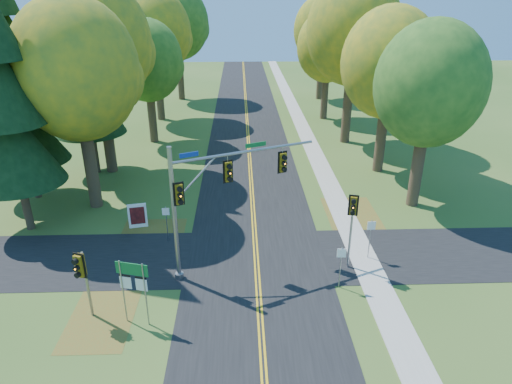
{
  "coord_description": "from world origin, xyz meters",
  "views": [
    {
      "loc": [
        -0.81,
        -20.61,
        14.23
      ],
      "look_at": [
        0.07,
        4.11,
        3.2
      ],
      "focal_mm": 32.0,
      "sensor_mm": 36.0,
      "label": 1
    }
  ],
  "objects_px": {
    "traffic_mast": "(212,191)",
    "east_signal_pole": "(352,214)",
    "info_kiosk": "(138,216)",
    "route_sign_cluster": "(133,280)"
  },
  "relations": [
    {
      "from": "traffic_mast",
      "to": "east_signal_pole",
      "type": "relative_size",
      "value": 1.67
    },
    {
      "from": "info_kiosk",
      "to": "east_signal_pole",
      "type": "bearing_deg",
      "value": -34.52
    },
    {
      "from": "traffic_mast",
      "to": "east_signal_pole",
      "type": "xyz_separation_m",
      "value": [
        7.36,
        -0.2,
        -1.34
      ]
    },
    {
      "from": "route_sign_cluster",
      "to": "info_kiosk",
      "type": "xyz_separation_m",
      "value": [
        -1.83,
        9.39,
        -1.51
      ]
    },
    {
      "from": "east_signal_pole",
      "to": "route_sign_cluster",
      "type": "relative_size",
      "value": 1.37
    },
    {
      "from": "traffic_mast",
      "to": "info_kiosk",
      "type": "relative_size",
      "value": 4.58
    },
    {
      "from": "traffic_mast",
      "to": "east_signal_pole",
      "type": "distance_m",
      "value": 7.49
    },
    {
      "from": "east_signal_pole",
      "to": "traffic_mast",
      "type": "bearing_deg",
      "value": -166.99
    },
    {
      "from": "route_sign_cluster",
      "to": "info_kiosk",
      "type": "height_order",
      "value": "route_sign_cluster"
    },
    {
      "from": "east_signal_pole",
      "to": "info_kiosk",
      "type": "distance_m",
      "value": 13.89
    }
  ]
}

